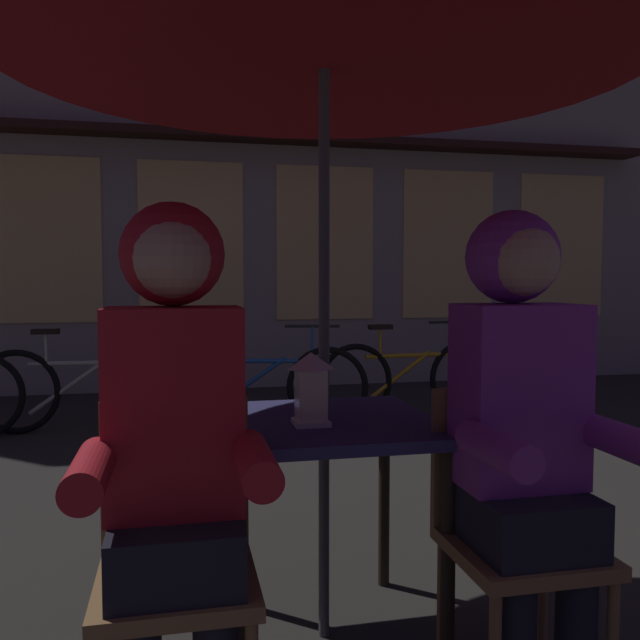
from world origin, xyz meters
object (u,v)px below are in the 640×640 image
at_px(patio_umbrella, 324,9).
at_px(bicycle_second, 85,388).
at_px(lantern, 311,387).
at_px(person_right_hooded, 523,405).
at_px(bicycle_third, 264,385).
at_px(cafe_table, 324,449).
at_px(person_left_hooded, 175,420).
at_px(bicycle_fourth, 411,378).
at_px(chair_left, 177,550).
at_px(chair_right, 511,521).

relative_size(patio_umbrella, bicycle_second, 1.37).
bearing_deg(patio_umbrella, lantern, -126.75).
relative_size(lantern, person_right_hooded, 0.17).
relative_size(person_right_hooded, bicycle_third, 0.85).
bearing_deg(lantern, patio_umbrella, 53.25).
height_order(cafe_table, bicycle_second, bicycle_second).
bearing_deg(cafe_table, bicycle_second, 109.87).
bearing_deg(patio_umbrella, bicycle_second, 109.87).
height_order(person_left_hooded, bicycle_fourth, person_left_hooded).
bearing_deg(patio_umbrella, chair_left, -142.45).
height_order(patio_umbrella, person_right_hooded, patio_umbrella).
height_order(person_left_hooded, bicycle_second, person_left_hooded).
bearing_deg(lantern, person_right_hooded, -32.50).
relative_size(chair_right, bicycle_second, 0.52).
bearing_deg(bicycle_third, cafe_table, -93.69).
bearing_deg(bicycle_fourth, lantern, -115.09).
bearing_deg(patio_umbrella, bicycle_third, 86.31).
distance_m(lantern, chair_right, 0.72).
height_order(chair_right, bicycle_fourth, chair_right).
height_order(cafe_table, person_left_hooded, person_left_hooded).
xyz_separation_m(patio_umbrella, lantern, (-0.06, -0.08, -1.20)).
relative_size(patio_umbrella, person_left_hooded, 1.65).
bearing_deg(person_right_hooded, bicycle_second, 114.19).
bearing_deg(lantern, cafe_table, 53.25).
relative_size(cafe_table, person_right_hooded, 0.53).
bearing_deg(patio_umbrella, bicycle_fourth, 65.24).
distance_m(patio_umbrella, lantern, 1.20).
bearing_deg(chair_right, cafe_table, 142.45).
xyz_separation_m(cafe_table, bicycle_second, (-1.19, 3.29, -0.29)).
bearing_deg(bicycle_second, bicycle_third, -7.05).
bearing_deg(person_right_hooded, bicycle_third, 94.51).
relative_size(lantern, bicycle_third, 0.14).
bearing_deg(lantern, bicycle_second, 108.50).
bearing_deg(bicycle_second, patio_umbrella, -70.13).
height_order(chair_right, bicycle_second, chair_right).
bearing_deg(chair_left, cafe_table, 37.55).
relative_size(bicycle_second, bicycle_fourth, 1.00).
xyz_separation_m(chair_right, bicycle_second, (-1.67, 3.65, -0.14)).
bearing_deg(cafe_table, person_right_hooded, -41.57).
xyz_separation_m(person_right_hooded, bicycle_second, (-1.67, 3.71, -0.50)).
distance_m(chair_right, person_left_hooded, 1.03).
relative_size(person_left_hooded, bicycle_fourth, 0.83).
bearing_deg(bicycle_fourth, bicycle_third, -174.70).
relative_size(lantern, person_left_hooded, 0.17).
distance_m(chair_right, bicycle_third, 3.50).
height_order(cafe_table, bicycle_third, bicycle_third).
bearing_deg(bicycle_fourth, bicycle_second, 178.89).
distance_m(chair_left, bicycle_third, 3.55).
bearing_deg(chair_left, lantern, 34.45).
distance_m(cafe_table, patio_umbrella, 1.42).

